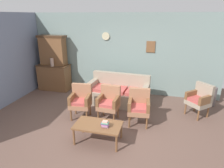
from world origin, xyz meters
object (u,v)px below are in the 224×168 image
Objects in this scene: vase_on_cabinet at (52,62)px; armchair_near_couch_end at (139,106)px; floral_couch at (118,93)px; armchair_row_middle at (81,100)px; armchair_by_doorway at (109,102)px; coffee_table at (98,126)px; side_cabinet at (54,77)px; book_stack_on_table at (105,124)px; wingback_chair_by_fireplace at (200,99)px; floor_vase_by_wall at (212,97)px.

vase_on_cabinet reaches higher than armchair_near_couch_end.
vase_on_cabinet is 2.61m from floral_couch.
armchair_row_middle and armchair_near_couch_end have the same top height.
floral_couch and armchair_by_doorway have the same top height.
coffee_table is at bearing -89.90° from floral_couch.
coffee_table is (2.54, -2.65, -0.09)m from side_cabinet.
armchair_near_couch_end is at bearing 1.35° from armchair_row_middle.
book_stack_on_table is (0.95, -0.98, -0.01)m from armchair_row_middle.
book_stack_on_table is at bearing -43.70° from vase_on_cabinet.
vase_on_cabinet is at bearing 171.90° from wingback_chair_by_fireplace.
side_cabinet is at bearing 135.74° from armchair_row_middle.
floor_vase_by_wall is (2.82, 1.54, -0.20)m from armchair_by_doorway.
side_cabinet is at bearing 133.85° from coffee_table.
floral_couch and wingback_chair_by_fireplace have the same top height.
book_stack_on_table is (-0.58, -1.02, -0.01)m from armchair_near_couch_end.
side_cabinet reaches higher than floral_couch.
floral_couch is 2.04m from coffee_table.
floor_vase_by_wall is at bearing 56.04° from wingback_chair_by_fireplace.
coffee_table is at bearing -46.15° from side_cabinet.
side_cabinet reaches higher than floor_vase_by_wall.
floral_couch is at bearing 54.93° from armchair_row_middle.
side_cabinet reaches higher than wingback_chair_by_fireplace.
armchair_by_doorway is at bearing -151.40° from floor_vase_by_wall.
coffee_table is (0.03, -1.01, -0.12)m from armchair_by_doorway.
wingback_chair_by_fireplace is at bearing -123.96° from floor_vase_by_wall.
book_stack_on_table is at bearing -85.13° from floral_couch.
armchair_by_doorway is at bearing -30.97° from vase_on_cabinet.
armchair_row_middle reaches higher than coffee_table.
side_cabinet is at bearing 169.97° from wingback_chair_by_fireplace.
vase_on_cabinet is 3.56m from coffee_table.
armchair_near_couch_end is 1.17m from book_stack_on_table.
wingback_chair_by_fireplace reaches higher than coffee_table.
vase_on_cabinet is (0.08, -0.18, 0.61)m from side_cabinet.
coffee_table is 6.31× the size of book_stack_on_table.
wingback_chair_by_fireplace reaches higher than book_stack_on_table.
vase_on_cabinet is 0.32× the size of wingback_chair_by_fireplace.
wingback_chair_by_fireplace is 0.90× the size of coffee_table.
coffee_table is (0.78, -0.93, -0.12)m from armchair_row_middle.
armchair_row_middle is 1.00× the size of wingback_chair_by_fireplace.
vase_on_cabinet is 3.70m from book_stack_on_table.
side_cabinet is at bearing 166.48° from floral_couch.
floral_couch is 2.10m from book_stack_on_table.
armchair_by_doorway is at bearing 91.77° from coffee_table.
armchair_near_couch_end is at bearing -25.05° from vase_on_cabinet.
book_stack_on_table is 0.27× the size of floor_vase_by_wall.
vase_on_cabinet is at bearing -66.43° from side_cabinet.
floor_vase_by_wall reaches higher than coffee_table.
armchair_row_middle is 1.53× the size of floor_vase_by_wall.
floral_couch is at bearing 90.10° from coffee_table.
floor_vase_by_wall is (2.04, 1.58, -0.20)m from armchair_near_couch_end.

